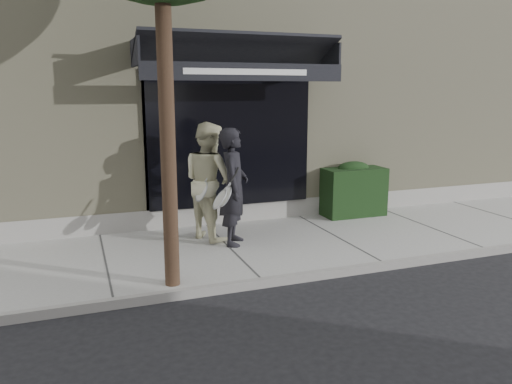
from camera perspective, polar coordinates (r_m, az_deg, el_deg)
name	(u,v)px	position (r m, az deg, el deg)	size (l,w,h in m)	color
ground	(334,242)	(9.23, 8.93, -5.63)	(80.00, 80.00, 0.00)	black
sidewalk	(334,239)	(9.21, 8.94, -5.28)	(20.00, 3.00, 0.12)	gray
curb	(384,266)	(7.96, 14.39, -8.15)	(20.00, 0.10, 0.14)	gray
building_facade	(245,89)	(13.36, -1.26, 11.69)	(14.30, 8.04, 5.64)	tan
hedge	(352,190)	(10.66, 10.97, 0.27)	(1.30, 0.70, 1.14)	black
pedestrian_front	(234,187)	(8.38, -2.56, 0.58)	(0.83, 0.98, 1.98)	black
pedestrian_back	(209,181)	(8.76, -5.39, 1.26)	(1.09, 1.21, 2.06)	beige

